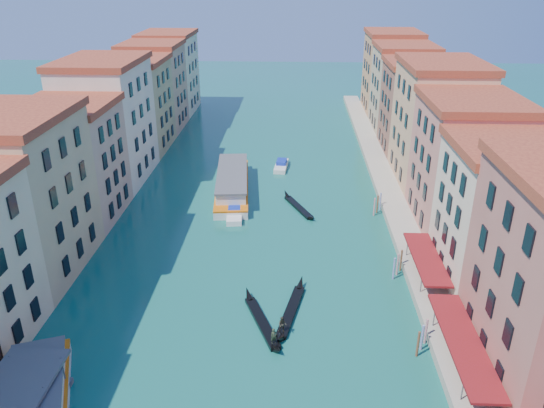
{
  "coord_description": "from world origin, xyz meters",
  "views": [
    {
      "loc": [
        6.27,
        -16.61,
        34.64
      ],
      "look_at": [
        3.4,
        47.43,
        5.91
      ],
      "focal_mm": 35.0,
      "sensor_mm": 36.0,
      "label": 1
    }
  ],
  "objects": [
    {
      "name": "restaurant_awnings",
      "position": [
        22.19,
        23.0,
        2.99
      ],
      "size": [
        3.2,
        44.55,
        3.12
      ],
      "color": "maroon",
      "rests_on": "ground"
    },
    {
      "name": "right_bank_palazzos",
      "position": [
        30.0,
        65.0,
        9.75
      ],
      "size": [
        12.8,
        128.4,
        21.0
      ],
      "color": "#A3453C",
      "rests_on": "ground"
    },
    {
      "name": "quay",
      "position": [
        22.0,
        65.0,
        0.5
      ],
      "size": [
        4.0,
        140.0,
        1.0
      ],
      "primitive_type": "cube",
      "color": "#A69F86",
      "rests_on": "ground"
    },
    {
      "name": "mooring_poles_right",
      "position": [
        19.1,
        28.8,
        1.3
      ],
      "size": [
        1.44,
        54.24,
        3.2
      ],
      "color": "#58311E",
      "rests_on": "ground"
    },
    {
      "name": "gondola_far",
      "position": [
        6.95,
        59.25,
        0.33
      ],
      "size": [
        5.52,
        10.72,
        1.62
      ],
      "rotation": [
        0.0,
        0.0,
        0.43
      ],
      "color": "black",
      "rests_on": "ground"
    },
    {
      "name": "left_bank_palazzos",
      "position": [
        -26.0,
        64.68,
        9.71
      ],
      "size": [
        12.8,
        128.4,
        21.0
      ],
      "color": "#CBB68E",
      "rests_on": "ground"
    },
    {
      "name": "gondola_right",
      "position": [
        6.12,
        31.26,
        0.47
      ],
      "size": [
        3.52,
        12.31,
        2.47
      ],
      "rotation": [
        0.0,
        0.0,
        -0.21
      ],
      "color": "black",
      "rests_on": "ground"
    },
    {
      "name": "motorboat_mid",
      "position": [
        -2.7,
        55.94,
        0.57
      ],
      "size": [
        2.84,
        7.23,
        1.46
      ],
      "rotation": [
        0.0,
        0.0,
        0.09
      ],
      "color": "white",
      "rests_on": "ground"
    },
    {
      "name": "motorboat_far",
      "position": [
        3.82,
        77.38,
        0.55
      ],
      "size": [
        2.68,
        7.0,
        1.42
      ],
      "rotation": [
        0.0,
        0.0,
        -0.08
      ],
      "color": "silver",
      "rests_on": "ground"
    },
    {
      "name": "vaporetto_far",
      "position": [
        -4.11,
        65.77,
        1.54
      ],
      "size": [
        7.24,
        23.31,
        3.41
      ],
      "rotation": [
        0.0,
        0.0,
        0.09
      ],
      "color": "silver",
      "rests_on": "ground"
    },
    {
      "name": "gondola_fore",
      "position": [
        3.15,
        29.34,
        0.4
      ],
      "size": [
        5.23,
        11.45,
        2.39
      ],
      "rotation": [
        0.0,
        0.0,
        0.38
      ],
      "color": "black",
      "rests_on": "ground"
    }
  ]
}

